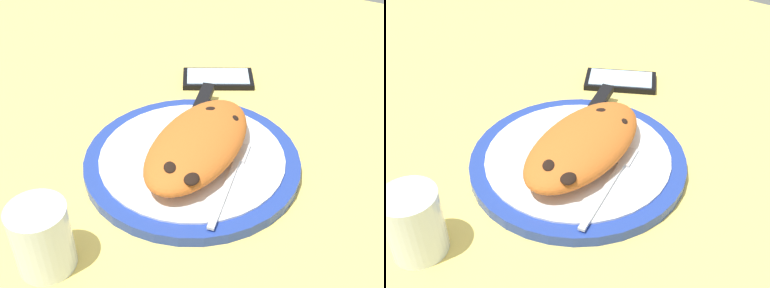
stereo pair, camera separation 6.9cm
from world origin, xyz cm
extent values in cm
cube|color=#EACC60|center=(0.00, 0.00, -1.50)|extent=(150.00, 150.00, 3.00)
cylinder|color=#233D99|center=(0.00, 0.00, 0.79)|extent=(30.59, 30.59, 1.58)
cylinder|color=white|center=(0.00, 0.00, 1.73)|extent=(26.23, 26.23, 0.30)
ellipsoid|color=#C16023|center=(-0.36, -0.95, 4.33)|extent=(23.18, 12.29, 4.90)
ellipsoid|color=black|center=(5.73, -3.46, 5.78)|extent=(2.07, 1.96, 0.64)
ellipsoid|color=black|center=(5.50, -0.79, 6.11)|extent=(2.11, 1.90, 0.63)
ellipsoid|color=black|center=(-7.92, -4.21, 5.41)|extent=(3.19, 3.01, 0.88)
ellipsoid|color=black|center=(-7.79, -1.16, 5.90)|extent=(2.88, 2.65, 0.82)
ellipsoid|color=black|center=(5.50, 0.26, 6.07)|extent=(2.69, 2.45, 0.84)
cube|color=silver|center=(-4.94, -7.45, 2.08)|extent=(13.18, 3.36, 0.40)
cube|color=silver|center=(3.53, -5.84, 2.08)|extent=(4.34, 2.91, 0.40)
cube|color=silver|center=(2.22, 2.19, 2.08)|extent=(12.87, 4.78, 0.40)
cube|color=black|center=(12.80, 4.93, 2.48)|extent=(9.18, 4.18, 1.20)
cube|color=black|center=(23.19, 7.29, 0.50)|extent=(11.76, 14.21, 1.00)
cube|color=silver|center=(23.19, 7.29, 1.08)|extent=(10.18, 12.41, 0.16)
cylinder|color=silver|center=(-23.37, 6.14, 4.29)|extent=(6.68, 6.68, 8.58)
cylinder|color=silver|center=(-23.37, 6.14, 1.98)|extent=(6.15, 6.15, 3.57)
camera|label=1|loc=(-48.30, -26.30, 45.96)|focal=46.71mm
camera|label=2|loc=(-44.61, -32.15, 45.96)|focal=46.71mm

